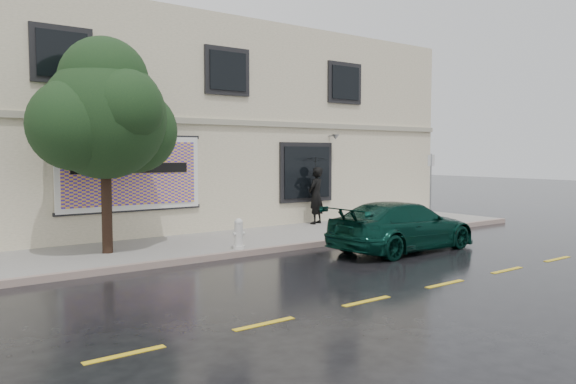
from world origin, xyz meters
TOP-DOWN VIEW (x-y plane):
  - ground at (0.00, 0.00)m, footprint 90.00×90.00m
  - sidewalk at (0.00, 3.25)m, footprint 20.00×3.50m
  - curb at (0.00, 1.50)m, footprint 20.00×0.18m
  - road_marking at (0.00, -3.50)m, footprint 19.00×0.12m
  - building at (0.00, 9.00)m, footprint 20.00×8.12m
  - billboard at (-3.20, 4.92)m, footprint 4.30×0.16m
  - car at (2.23, -0.38)m, footprint 4.65×2.17m
  - pedestrian at (3.30, 4.54)m, footprint 0.86×0.73m
  - umbrella at (3.30, 4.54)m, footprint 1.11×1.11m
  - street_tree at (-4.50, 3.25)m, footprint 3.00×3.00m
  - fire_hydrant at (-1.57, 1.80)m, footprint 0.32×0.30m
  - sign_pole at (6.70, 2.29)m, footprint 0.30×0.07m

SIDE VIEW (x-z plane):
  - ground at x=0.00m, z-range 0.00..0.00m
  - road_marking at x=0.00m, z-range 0.00..0.01m
  - sidewalk at x=0.00m, z-range 0.00..0.15m
  - curb at x=0.00m, z-range -0.01..0.15m
  - fire_hydrant at x=-1.57m, z-range 0.14..0.93m
  - car at x=2.23m, z-range 0.00..1.34m
  - pedestrian at x=3.30m, z-range 0.15..2.14m
  - sign_pole at x=6.70m, z-range 0.41..2.86m
  - billboard at x=-3.20m, z-range 0.95..3.15m
  - umbrella at x=3.30m, z-range 2.14..2.83m
  - street_tree at x=-4.50m, z-range 1.06..5.89m
  - building at x=0.00m, z-range 0.00..7.00m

